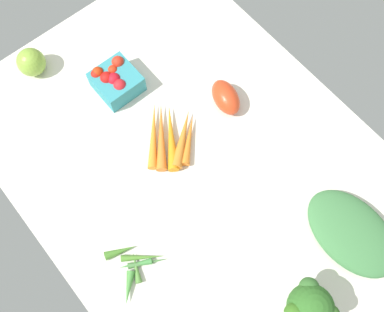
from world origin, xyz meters
TOP-DOWN VIEW (x-y plane):
  - tablecloth at (0.00, 0.00)cm, footprint 104.00×76.00cm
  - roma_tomato at (-6.12, 15.68)cm, footprint 10.72×7.94cm
  - berry_basket at (-26.68, -1.97)cm, footprint 10.14×10.14cm
  - leafy_greens_clump at (35.61, 14.94)cm, footprint 22.38×15.22cm
  - broccoli_head at (39.84, -4.27)cm, footprint 9.62×10.05cm
  - carrot_bunch at (-7.08, -0.55)cm, footprint 18.48×17.51cm
  - heirloom_tomato_green at (-43.96, -14.86)cm, footprint 6.98×6.98cm
  - okra_pile at (10.73, -25.12)cm, footprint 12.24×13.44cm

SIDE VIEW (x-z plane):
  - tablecloth at x=0.00cm, z-range 0.00..2.00cm
  - okra_pile at x=10.73cm, z-range 1.86..3.76cm
  - carrot_bunch at x=-7.08cm, z-range 1.85..4.69cm
  - leafy_greens_clump at x=35.61cm, z-range 2.00..6.62cm
  - roma_tomato at x=-6.12cm, z-range 2.00..7.75cm
  - berry_basket at x=-26.68cm, z-range 1.91..8.51cm
  - heirloom_tomato_green at x=-43.96cm, z-range 2.00..8.98cm
  - broccoli_head at x=39.84cm, z-range 3.63..15.83cm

